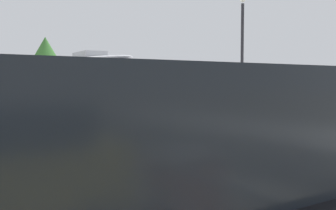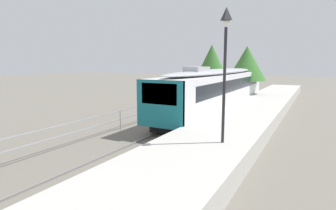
# 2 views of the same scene
# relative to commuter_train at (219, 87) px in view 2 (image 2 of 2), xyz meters

# --- Properties ---
(ground_plane) EXTENTS (160.00, 160.00, 0.00)m
(ground_plane) POSITION_rel_commuter_train_xyz_m (-3.00, -8.23, -2.15)
(ground_plane) COLOR #6B665B
(track_rails) EXTENTS (3.20, 60.00, 0.14)m
(track_rails) POSITION_rel_commuter_train_xyz_m (0.00, -8.23, -2.11)
(track_rails) COLOR #6B665B
(track_rails) RESTS_ON ground
(commuter_train) EXTENTS (2.82, 20.46, 3.74)m
(commuter_train) POSITION_rel_commuter_train_xyz_m (0.00, 0.00, 0.00)
(commuter_train) COLOR silver
(commuter_train) RESTS_ON track_rails
(station_platform) EXTENTS (3.90, 60.00, 0.90)m
(station_platform) POSITION_rel_commuter_train_xyz_m (3.25, -8.23, -1.70)
(station_platform) COLOR #B7B5AD
(station_platform) RESTS_ON ground
(platform_lamp_mid_platform) EXTENTS (0.34, 0.34, 5.35)m
(platform_lamp_mid_platform) POSITION_rel_commuter_train_xyz_m (4.01, -11.80, 2.47)
(platform_lamp_mid_platform) COLOR #232328
(platform_lamp_mid_platform) RESTS_ON station_platform
(tree_behind_carpark) EXTENTS (4.08, 4.08, 5.90)m
(tree_behind_carpark) POSITION_rel_commuter_train_xyz_m (0.58, 7.26, 1.93)
(tree_behind_carpark) COLOR brown
(tree_behind_carpark) RESTS_ON ground
(tree_behind_station_far) EXTENTS (4.24, 4.24, 6.62)m
(tree_behind_station_far) POSITION_rel_commuter_train_xyz_m (-5.58, 13.63, 2.27)
(tree_behind_station_far) COLOR brown
(tree_behind_station_far) RESTS_ON ground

